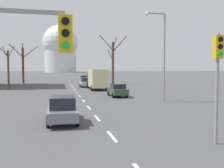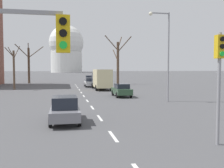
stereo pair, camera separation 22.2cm
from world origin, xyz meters
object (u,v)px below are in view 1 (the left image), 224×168
sedan_mid_centre (117,90)px  sedan_far_left (84,79)px  sedan_near_left (85,82)px  street_lamp_right (161,48)px  sedan_near_right (62,109)px  delivery_truck (97,79)px  traffic_signal_near_left (6,48)px  traffic_signal_near_right (218,67)px

sedan_mid_centre → sedan_far_left: bearing=91.5°
sedan_near_left → sedan_far_left: sedan_far_left is taller
street_lamp_right → sedan_mid_centre: size_ratio=2.14×
sedan_near_right → sedan_mid_centre: bearing=63.3°
street_lamp_right → sedan_near_left: 22.71m
sedan_near_left → delivery_truck: delivery_truck is taller
street_lamp_right → sedan_near_left: bearing=103.4°
traffic_signal_near_left → sedan_mid_centre: bearing=69.5°
street_lamp_right → delivery_truck: (-3.95, 15.41, -3.57)m
sedan_mid_centre → traffic_signal_near_right: bearing=-90.6°
sedan_mid_centre → sedan_far_left: sedan_far_left is taller
sedan_near_left → delivery_truck: size_ratio=0.63×
traffic_signal_near_right → sedan_mid_centre: size_ratio=1.16×
traffic_signal_near_left → sedan_near_left: bearing=81.1°
sedan_near_right → sedan_far_left: (5.67, 43.64, 0.09)m
sedan_near_right → delivery_truck: 23.98m
traffic_signal_near_left → traffic_signal_near_right: (7.78, 2.63, -0.43)m
sedan_near_left → traffic_signal_near_right: bearing=-87.1°
sedan_far_left → traffic_signal_near_left: bearing=-97.8°
sedan_near_right → sedan_mid_centre: size_ratio=1.02×
street_lamp_right → sedan_near_left: (-5.16, 21.67, -4.44)m
street_lamp_right → delivery_truck: street_lamp_right is taller
traffic_signal_near_right → delivery_truck: (-0.61, 29.07, -1.58)m
sedan_mid_centre → street_lamp_right: bearing=-57.9°
traffic_signal_near_right → sedan_near_left: (-1.82, 35.33, -2.45)m
traffic_signal_near_left → sedan_near_right: 9.04m
traffic_signal_near_right → sedan_near_right: bearing=137.4°
street_lamp_right → sedan_mid_centre: bearing=122.1°
sedan_far_left → traffic_signal_near_right: bearing=-89.3°
sedan_mid_centre → sedan_far_left: 30.76m
sedan_near_right → sedan_far_left: 44.01m
sedan_near_left → sedan_near_right: (-4.48, -29.53, -0.05)m
sedan_near_right → sedan_far_left: bearing=82.6°
street_lamp_right → traffic_signal_near_left: bearing=-124.3°
sedan_near_right → street_lamp_right: bearing=39.2°
street_lamp_right → delivery_truck: 16.30m
traffic_signal_near_right → sedan_mid_centre: bearing=89.4°
traffic_signal_near_right → delivery_truck: size_ratio=0.65×
delivery_truck → street_lamp_right: bearing=-75.6°
sedan_near_left → traffic_signal_near_left: bearing=-98.9°
sedan_mid_centre → sedan_near_left: bearing=96.9°
traffic_signal_near_left → sedan_mid_centre: 22.95m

